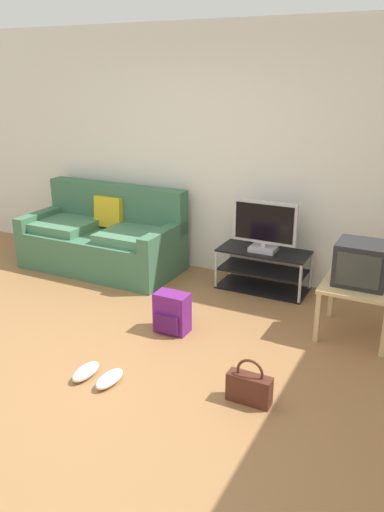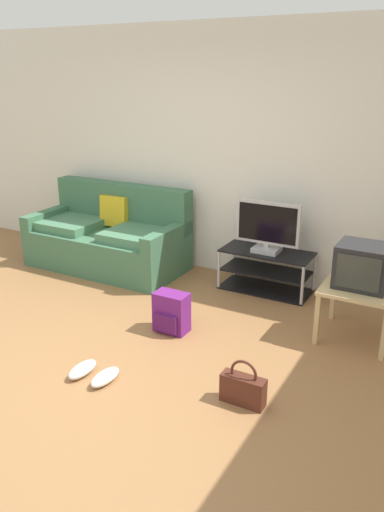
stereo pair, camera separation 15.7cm
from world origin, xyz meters
name	(u,v)px [view 1 (the left image)]	position (x,y,z in m)	size (l,w,h in m)	color
ground_plane	(90,371)	(0.00, 0.00, -0.01)	(9.00, 9.80, 0.02)	olive
wall_back	(220,154)	(0.00, 2.45, 1.35)	(9.00, 0.10, 2.70)	silver
couch	(104,239)	(-1.23, 1.92, 0.34)	(1.83, 0.89, 0.94)	#3D6B4C
tv_stand	(263,270)	(0.67, 2.12, 0.22)	(0.94, 0.43, 0.44)	black
flat_tv	(264,227)	(0.67, 2.10, 0.70)	(0.68, 0.22, 0.53)	#B2B2B7
side_table	(358,291)	(1.73, 1.52, 0.42)	(0.60, 0.60, 0.48)	tan
crt_tv	(362,263)	(1.73, 1.53, 0.67)	(0.43, 0.38, 0.37)	#232326
backpack	(172,313)	(0.27, 0.85, 0.18)	(0.30, 0.25, 0.36)	#661E70
handbag	(249,387)	(1.25, 0.17, 0.12)	(0.32, 0.11, 0.34)	#4C2319
sneakers_pair	(98,375)	(0.14, -0.09, 0.04)	(0.35, 0.29, 0.09)	white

